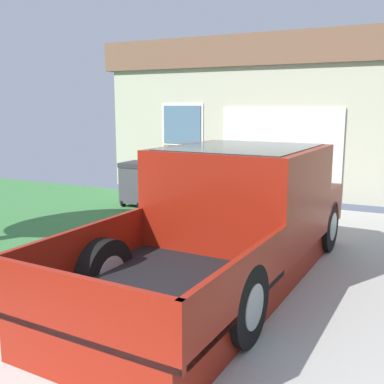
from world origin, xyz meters
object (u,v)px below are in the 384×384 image
(person_with_hat, at_px, (164,193))
(house_with_garage, at_px, (321,115))
(pickup_truck, at_px, (236,217))
(handbag, at_px, (148,238))
(wheeled_trash_bin, at_px, (137,182))

(person_with_hat, xyz_separation_m, house_with_garage, (1.00, 7.77, 1.14))
(pickup_truck, bearing_deg, person_with_hat, 161.04)
(person_with_hat, distance_m, handbag, 0.79)
(person_with_hat, distance_m, wheeled_trash_bin, 3.32)
(pickup_truck, distance_m, wheeled_trash_bin, 4.74)
(wheeled_trash_bin, bearing_deg, house_with_garage, 59.23)
(pickup_truck, xyz_separation_m, handbag, (-1.67, 0.44, -0.63))
(pickup_truck, xyz_separation_m, wheeled_trash_bin, (-3.56, 3.12, -0.23))
(pickup_truck, height_order, house_with_garage, house_with_garage)
(pickup_truck, relative_size, person_with_hat, 3.22)
(handbag, bearing_deg, house_with_garage, 81.16)
(pickup_truck, distance_m, house_with_garage, 8.46)
(person_with_hat, height_order, wheeled_trash_bin, person_with_hat)
(handbag, bearing_deg, pickup_truck, -14.63)
(pickup_truck, distance_m, handbag, 1.84)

